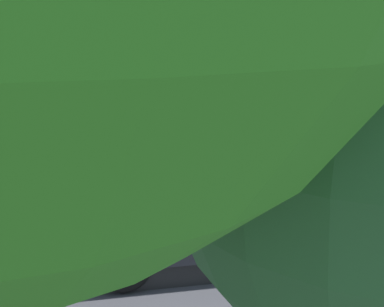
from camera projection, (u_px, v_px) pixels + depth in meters
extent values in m
plane|color=#424247|center=(240.00, 181.00, 15.22)|extent=(80.00, 80.00, 0.00)
cube|color=#26262B|center=(293.00, 164.00, 9.95)|extent=(10.07, 2.79, 2.80)
cube|color=black|center=(35.00, 147.00, 8.87)|extent=(0.12, 2.10, 1.23)
cube|color=black|center=(272.00, 125.00, 11.03)|extent=(8.40, 0.28, 1.01)
cube|color=black|center=(323.00, 150.00, 8.61)|extent=(8.40, 0.28, 1.01)
cube|color=#1959B2|center=(270.00, 174.00, 11.28)|extent=(8.80, 0.29, 0.28)
cube|color=black|center=(289.00, 239.00, 10.33)|extent=(9.27, 2.57, 0.45)
torus|color=black|center=(117.00, 219.00, 10.67)|extent=(1.01, 0.35, 1.00)
torus|color=black|center=(124.00, 266.00, 8.51)|extent=(1.01, 0.35, 1.00)
cylinder|color=black|center=(298.00, 188.00, 13.04)|extent=(0.14, 0.14, 0.74)
cube|color=black|center=(296.00, 202.00, 13.17)|extent=(0.15, 0.27, 0.10)
cylinder|color=black|center=(303.00, 187.00, 13.10)|extent=(0.14, 0.14, 0.74)
cube|color=black|center=(301.00, 201.00, 13.23)|extent=(0.15, 0.27, 0.10)
cube|color=black|center=(302.00, 162.00, 12.91)|extent=(0.43, 0.35, 0.62)
cylinder|color=black|center=(294.00, 163.00, 12.81)|extent=(0.11, 0.11, 0.59)
sphere|color=tan|center=(294.00, 174.00, 12.88)|extent=(0.11, 0.11, 0.09)
cylinder|color=black|center=(309.00, 161.00, 13.01)|extent=(0.11, 0.11, 0.59)
sphere|color=tan|center=(309.00, 172.00, 13.07)|extent=(0.11, 0.11, 0.09)
sphere|color=tan|center=(303.00, 146.00, 12.81)|extent=(0.26, 0.26, 0.22)
cylinder|color=black|center=(267.00, 191.00, 12.76)|extent=(0.15, 0.15, 0.74)
cube|color=black|center=(266.00, 205.00, 12.89)|extent=(0.16, 0.28, 0.10)
cylinder|color=black|center=(273.00, 191.00, 12.75)|extent=(0.15, 0.15, 0.74)
cube|color=black|center=(272.00, 205.00, 12.89)|extent=(0.16, 0.28, 0.10)
cube|color=navy|center=(271.00, 165.00, 12.60)|extent=(0.44, 0.37, 0.62)
cylinder|color=navy|center=(261.00, 165.00, 12.60)|extent=(0.11, 0.11, 0.59)
sphere|color=tan|center=(261.00, 176.00, 12.67)|extent=(0.11, 0.11, 0.09)
cylinder|color=navy|center=(280.00, 165.00, 12.59)|extent=(0.11, 0.11, 0.59)
sphere|color=tan|center=(280.00, 176.00, 12.66)|extent=(0.11, 0.11, 0.09)
sphere|color=tan|center=(271.00, 149.00, 12.49)|extent=(0.27, 0.27, 0.22)
cylinder|color=#473823|center=(227.00, 188.00, 12.93)|extent=(0.14, 0.14, 0.77)
cube|color=black|center=(227.00, 203.00, 13.07)|extent=(0.14, 0.27, 0.10)
cylinder|color=#473823|center=(234.00, 188.00, 12.94)|extent=(0.14, 0.14, 0.77)
cube|color=black|center=(233.00, 203.00, 13.08)|extent=(0.14, 0.27, 0.10)
cube|color=black|center=(231.00, 162.00, 12.77)|extent=(0.42, 0.34, 0.64)
cylinder|color=black|center=(222.00, 162.00, 12.75)|extent=(0.10, 0.10, 0.61)
sphere|color=tan|center=(222.00, 173.00, 12.82)|extent=(0.10, 0.10, 0.09)
cylinder|color=black|center=(240.00, 161.00, 12.78)|extent=(0.10, 0.10, 0.61)
sphere|color=tan|center=(240.00, 173.00, 12.86)|extent=(0.10, 0.10, 0.09)
sphere|color=tan|center=(231.00, 145.00, 12.67)|extent=(0.27, 0.27, 0.23)
cylinder|color=black|center=(192.00, 192.00, 12.69)|extent=(0.14, 0.14, 0.74)
cube|color=black|center=(192.00, 206.00, 12.82)|extent=(0.16, 0.28, 0.10)
cylinder|color=black|center=(198.00, 191.00, 12.76)|extent=(0.14, 0.14, 0.74)
cube|color=black|center=(197.00, 205.00, 12.89)|extent=(0.16, 0.28, 0.10)
cube|color=silver|center=(195.00, 166.00, 12.57)|extent=(0.44, 0.36, 0.62)
cylinder|color=silver|center=(187.00, 166.00, 12.46)|extent=(0.11, 0.11, 0.59)
sphere|color=tan|center=(187.00, 177.00, 12.53)|extent=(0.11, 0.11, 0.09)
cylinder|color=silver|center=(203.00, 164.00, 12.67)|extent=(0.11, 0.11, 0.59)
sphere|color=tan|center=(203.00, 175.00, 12.74)|extent=(0.11, 0.11, 0.09)
sphere|color=tan|center=(195.00, 149.00, 12.46)|extent=(0.27, 0.27, 0.22)
torus|color=black|center=(360.00, 193.00, 13.09)|extent=(0.61, 0.16, 0.60)
cylinder|color=silver|center=(360.00, 193.00, 13.09)|extent=(0.13, 0.11, 0.12)
cylinder|color=silver|center=(363.00, 180.00, 13.01)|extent=(0.32, 0.07, 0.67)
cube|color=red|center=(384.00, 180.00, 13.12)|extent=(0.85, 0.33, 0.36)
cylinder|color=black|center=(365.00, 169.00, 12.95)|extent=(0.07, 0.58, 0.04)
torus|color=black|center=(176.00, 209.00, 11.87)|extent=(0.60, 0.15, 0.60)
cylinder|color=silver|center=(176.00, 209.00, 11.87)|extent=(0.12, 0.10, 0.12)
torus|color=black|center=(234.00, 205.00, 12.14)|extent=(0.60, 0.15, 0.60)
cylinder|color=silver|center=(234.00, 205.00, 12.14)|extent=(0.12, 0.12, 0.12)
cylinder|color=silver|center=(178.00, 195.00, 11.80)|extent=(0.32, 0.07, 0.67)
cube|color=orange|center=(202.00, 194.00, 11.92)|extent=(0.85, 0.31, 0.36)
cube|color=black|center=(222.00, 191.00, 12.00)|extent=(0.53, 0.24, 0.20)
cylinder|color=silver|center=(218.00, 204.00, 11.90)|extent=(0.45, 0.09, 0.08)
cylinder|color=black|center=(180.00, 183.00, 11.74)|extent=(0.05, 0.58, 0.04)
torus|color=black|center=(108.00, 166.00, 15.79)|extent=(0.61, 0.32, 0.60)
cylinder|color=silver|center=(108.00, 166.00, 15.79)|extent=(0.15, 0.13, 0.12)
torus|color=black|center=(80.00, 133.00, 15.07)|extent=(0.83, 0.40, 0.84)
cylinder|color=silver|center=(80.00, 133.00, 15.07)|extent=(0.15, 0.15, 0.12)
cylinder|color=silver|center=(115.00, 157.00, 15.86)|extent=(0.67, 0.28, 0.23)
cube|color=orange|center=(103.00, 144.00, 15.56)|extent=(0.83, 0.52, 0.89)
cube|color=black|center=(95.00, 132.00, 15.34)|extent=(0.51, 0.36, 0.54)
cylinder|color=silver|center=(90.00, 140.00, 15.44)|extent=(0.34, 0.18, 0.41)
cylinder|color=black|center=(120.00, 150.00, 15.92)|extent=(0.22, 0.56, 0.04)
cube|color=black|center=(108.00, 136.00, 15.61)|extent=(0.53, 0.46, 0.50)
sphere|color=#0C59B2|center=(120.00, 142.00, 15.86)|extent=(0.33, 0.33, 0.26)
cylinder|color=black|center=(116.00, 144.00, 15.60)|extent=(0.46, 0.23, 0.23)
cylinder|color=black|center=(100.00, 140.00, 15.28)|extent=(0.39, 0.22, 0.32)
cylinder|color=black|center=(112.00, 142.00, 15.90)|extent=(0.46, 0.23, 0.23)
cylinder|color=black|center=(96.00, 138.00, 15.58)|extent=(0.39, 0.22, 0.32)
cube|color=orange|center=(152.00, 167.00, 16.78)|extent=(0.34, 0.34, 0.03)
cone|color=orange|center=(151.00, 158.00, 16.71)|extent=(0.26, 0.26, 0.60)
cylinder|color=white|center=(151.00, 159.00, 16.72)|extent=(0.19, 0.19, 0.07)
cube|color=white|center=(326.00, 171.00, 16.26)|extent=(0.17, 3.94, 0.01)
cube|color=white|center=(251.00, 176.00, 15.69)|extent=(0.18, 4.96, 0.01)
cube|color=white|center=(170.00, 182.00, 15.12)|extent=(0.18, 4.47, 0.01)
cube|color=white|center=(84.00, 187.00, 14.56)|extent=(0.17, 4.02, 0.01)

